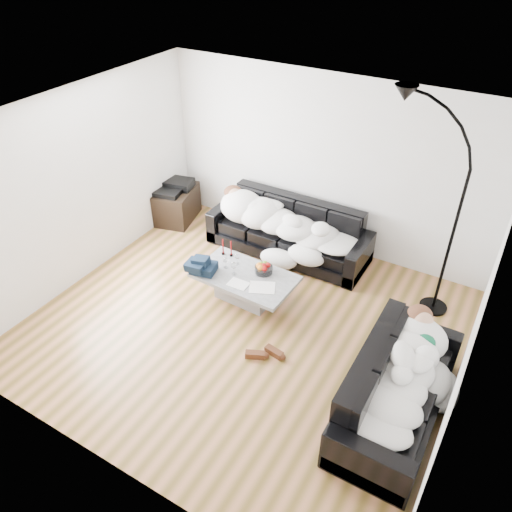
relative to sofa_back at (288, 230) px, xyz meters
The scene contains 24 objects.
ground 1.80m from the sofa_back, 80.74° to the right, with size 5.00×5.00×0.00m, color brown.
wall_back 1.08m from the sofa_back, 61.23° to the left, with size 5.00×0.02×2.60m, color silver.
wall_left 2.96m from the sofa_back, 141.96° to the right, with size 0.02×4.50×2.60m, color silver.
wall_right 3.40m from the sofa_back, 31.94° to the right, with size 0.02×4.50×2.60m, color silver.
ceiling 2.82m from the sofa_back, 80.74° to the right, with size 5.00×5.00×0.00m, color white.
sofa_back is the anchor object (origin of this frame).
sofa_right 3.09m from the sofa_back, 41.72° to the right, with size 1.96×0.84×0.79m, color black.
sleeper_back 0.23m from the sofa_back, 90.00° to the right, with size 2.05×0.71×0.41m, color white, non-canonical shape.
sleeper_right 3.10m from the sofa_back, 41.72° to the right, with size 1.68×0.71×0.41m, color white, non-canonical shape.
teal_cushion 2.69m from the sofa_back, 32.86° to the right, with size 0.36×0.30×0.20m, color #0C5937.
coffee_table 1.27m from the sofa_back, 89.52° to the right, with size 1.32×0.77×0.38m, color #939699.
fruit_bowl 1.09m from the sofa_back, 80.01° to the right, with size 0.24×0.24×0.15m, color white.
wine_glass_a 1.11m from the sofa_back, 100.77° to the right, with size 0.07×0.07×0.16m, color white.
wine_glass_b 1.28m from the sofa_back, 103.54° to the right, with size 0.07×0.07×0.16m, color white.
wine_glass_c 1.32m from the sofa_back, 95.41° to the right, with size 0.08×0.08×0.19m, color white.
candle_left 1.12m from the sofa_back, 116.37° to the right, with size 0.04×0.04×0.24m, color maroon.
candle_right 1.05m from the sofa_back, 111.29° to the right, with size 0.04×0.04×0.24m, color maroon.
newspaper_a 1.41m from the sofa_back, 76.31° to the right, with size 0.32×0.25×0.01m, color silver.
newspaper_b 1.46m from the sofa_back, 88.64° to the right, with size 0.26×0.19×0.01m, color silver.
navy_jacket 1.60m from the sofa_back, 109.59° to the right, with size 0.35×0.29×0.17m, color black, non-canonical shape.
shoes 2.21m from the sofa_back, 69.87° to the right, with size 0.39×0.29×0.09m, color #472311, non-canonical shape.
av_cabinet 2.05m from the sofa_back, behind, with size 0.54×0.79×0.54m, color black.
stereo 2.05m from the sofa_back, behind, with size 0.44×0.34×0.13m, color black.
floor_lamp 2.40m from the sofa_back, ahead, with size 0.89×0.35×2.44m, color black, non-canonical shape.
Camera 1 is at (2.46, -3.90, 4.36)m, focal length 35.00 mm.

